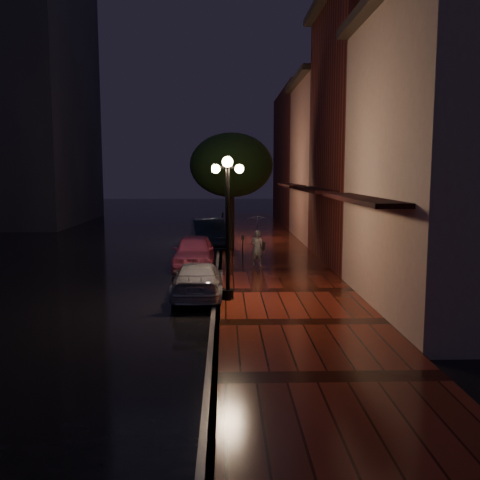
% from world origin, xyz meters
% --- Properties ---
extents(ground, '(120.00, 120.00, 0.00)m').
position_xyz_m(ground, '(0.00, 0.00, 0.00)').
color(ground, black).
rests_on(ground, ground).
extents(sidewalk, '(4.50, 60.00, 0.15)m').
position_xyz_m(sidewalk, '(2.25, 0.00, 0.07)').
color(sidewalk, '#41160B').
rests_on(sidewalk, ground).
extents(curb, '(0.25, 60.00, 0.15)m').
position_xyz_m(curb, '(0.00, 0.00, 0.07)').
color(curb, '#595451').
rests_on(curb, ground).
extents(storefront_near, '(5.00, 8.00, 8.50)m').
position_xyz_m(storefront_near, '(7.00, -6.00, 4.25)').
color(storefront_near, gray).
rests_on(storefront_near, ground).
extents(storefront_mid, '(5.00, 8.00, 11.00)m').
position_xyz_m(storefront_mid, '(7.00, 2.00, 5.50)').
color(storefront_mid, '#511914').
rests_on(storefront_mid, ground).
extents(storefront_far, '(5.00, 8.00, 9.00)m').
position_xyz_m(storefront_far, '(7.00, 10.00, 4.50)').
color(storefront_far, '#8C5951').
rests_on(storefront_far, ground).
extents(storefront_extra, '(5.00, 12.00, 10.00)m').
position_xyz_m(storefront_extra, '(7.00, 20.00, 5.00)').
color(storefront_extra, '#511914').
rests_on(storefront_extra, ground).
extents(streetlamp_near, '(0.96, 0.36, 4.31)m').
position_xyz_m(streetlamp_near, '(0.35, -5.00, 2.60)').
color(streetlamp_near, black).
rests_on(streetlamp_near, sidewalk).
extents(streetlamp_far, '(0.96, 0.36, 4.31)m').
position_xyz_m(streetlamp_far, '(0.35, 9.00, 2.60)').
color(streetlamp_far, black).
rests_on(streetlamp_far, sidewalk).
extents(street_tree, '(4.16, 4.16, 5.80)m').
position_xyz_m(street_tree, '(0.61, 5.99, 4.24)').
color(street_tree, black).
rests_on(street_tree, sidewalk).
extents(pink_car, '(1.67, 4.09, 1.39)m').
position_xyz_m(pink_car, '(-1.04, 1.29, 0.70)').
color(pink_car, '#DB5A86').
rests_on(pink_car, ground).
extents(navy_car, '(2.17, 4.86, 1.55)m').
position_xyz_m(navy_car, '(-0.60, 7.16, 0.77)').
color(navy_car, black).
rests_on(navy_car, ground).
extents(silver_car, '(1.61, 3.94, 1.14)m').
position_xyz_m(silver_car, '(-0.60, -4.10, 0.57)').
color(silver_car, '#98989F').
rests_on(silver_car, ground).
extents(woman_with_umbrella, '(0.87, 0.89, 2.09)m').
position_xyz_m(woman_with_umbrella, '(1.60, 0.84, 1.53)').
color(woman_with_umbrella, silver).
rests_on(woman_with_umbrella, sidewalk).
extents(parking_meter, '(0.12, 0.09, 1.26)m').
position_xyz_m(parking_meter, '(1.00, 1.09, 0.91)').
color(parking_meter, black).
rests_on(parking_meter, sidewalk).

